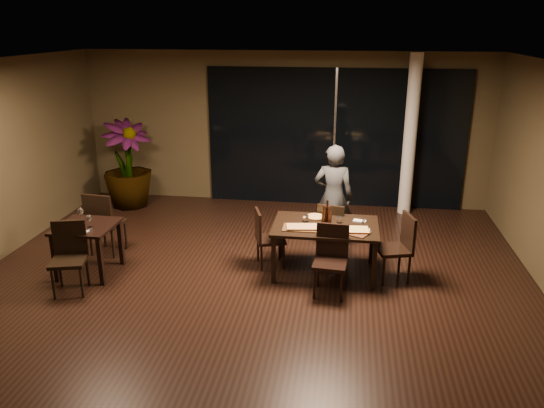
{
  "coord_description": "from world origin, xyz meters",
  "views": [
    {
      "loc": [
        1.25,
        -6.31,
        3.5
      ],
      "look_at": [
        0.23,
        0.74,
        1.05
      ],
      "focal_mm": 35.0,
      "sensor_mm": 36.0,
      "label": 1
    }
  ],
  "objects_px": {
    "chair_side_far": "(103,220)",
    "bottle_b": "(330,216)",
    "main_table": "(325,230)",
    "potted_plant": "(127,164)",
    "chair_side_near": "(69,253)",
    "diner": "(333,197)",
    "chair_main_left": "(265,235)",
    "bottle_c": "(327,211)",
    "side_table": "(87,233)",
    "bottle_a": "(324,215)",
    "chair_main_right": "(399,244)",
    "chair_main_near": "(331,256)",
    "chair_main_far": "(332,228)"
  },
  "relations": [
    {
      "from": "main_table",
      "to": "chair_side_far",
      "type": "bearing_deg",
      "value": 177.56
    },
    {
      "from": "main_table",
      "to": "diner",
      "type": "relative_size",
      "value": 0.88
    },
    {
      "from": "main_table",
      "to": "bottle_a",
      "type": "distance_m",
      "value": 0.22
    },
    {
      "from": "main_table",
      "to": "diner",
      "type": "bearing_deg",
      "value": 85.84
    },
    {
      "from": "chair_main_far",
      "to": "chair_main_left",
      "type": "xyz_separation_m",
      "value": [
        -0.97,
        -0.44,
        -0.01
      ]
    },
    {
      "from": "main_table",
      "to": "bottle_a",
      "type": "height_order",
      "value": "bottle_a"
    },
    {
      "from": "chair_side_far",
      "to": "chair_main_right",
      "type": "bearing_deg",
      "value": -176.12
    },
    {
      "from": "chair_main_near",
      "to": "chair_main_left",
      "type": "distance_m",
      "value": 1.2
    },
    {
      "from": "potted_plant",
      "to": "bottle_a",
      "type": "distance_m",
      "value": 4.66
    },
    {
      "from": "main_table",
      "to": "chair_main_right",
      "type": "xyz_separation_m",
      "value": [
        1.05,
        -0.06,
        -0.13
      ]
    },
    {
      "from": "bottle_a",
      "to": "bottle_c",
      "type": "xyz_separation_m",
      "value": [
        0.05,
        0.09,
        0.03
      ]
    },
    {
      "from": "main_table",
      "to": "chair_main_right",
      "type": "relative_size",
      "value": 1.54
    },
    {
      "from": "chair_side_near",
      "to": "bottle_a",
      "type": "bearing_deg",
      "value": 2.44
    },
    {
      "from": "chair_side_near",
      "to": "bottle_a",
      "type": "distance_m",
      "value": 3.55
    },
    {
      "from": "potted_plant",
      "to": "side_table",
      "type": "bearing_deg",
      "value": -78.36
    },
    {
      "from": "chair_side_far",
      "to": "bottle_b",
      "type": "relative_size",
      "value": 3.99
    },
    {
      "from": "side_table",
      "to": "potted_plant",
      "type": "xyz_separation_m",
      "value": [
        -0.61,
        2.97,
        0.23
      ]
    },
    {
      "from": "chair_side_near",
      "to": "chair_main_left",
      "type": "bearing_deg",
      "value": 9.07
    },
    {
      "from": "diner",
      "to": "bottle_a",
      "type": "xyz_separation_m",
      "value": [
        -0.11,
        -0.93,
        0.03
      ]
    },
    {
      "from": "chair_main_left",
      "to": "chair_side_far",
      "type": "relative_size",
      "value": 0.86
    },
    {
      "from": "bottle_c",
      "to": "bottle_a",
      "type": "bearing_deg",
      "value": -118.41
    },
    {
      "from": "chair_main_near",
      "to": "main_table",
      "type": "bearing_deg",
      "value": 105.35
    },
    {
      "from": "side_table",
      "to": "bottle_a",
      "type": "relative_size",
      "value": 2.97
    },
    {
      "from": "chair_side_far",
      "to": "potted_plant",
      "type": "xyz_separation_m",
      "value": [
        -0.55,
        2.32,
        0.28
      ]
    },
    {
      "from": "main_table",
      "to": "potted_plant",
      "type": "distance_m",
      "value": 4.71
    },
    {
      "from": "chair_side_far",
      "to": "bottle_c",
      "type": "bearing_deg",
      "value": -173.79
    },
    {
      "from": "chair_main_far",
      "to": "chair_side_far",
      "type": "height_order",
      "value": "chair_side_far"
    },
    {
      "from": "potted_plant",
      "to": "bottle_b",
      "type": "distance_m",
      "value": 4.73
    },
    {
      "from": "chair_side_near",
      "to": "chair_main_far",
      "type": "bearing_deg",
      "value": 9.17
    },
    {
      "from": "diner",
      "to": "main_table",
      "type": "bearing_deg",
      "value": 90.03
    },
    {
      "from": "chair_main_far",
      "to": "bottle_a",
      "type": "distance_m",
      "value": 0.64
    },
    {
      "from": "side_table",
      "to": "chair_main_near",
      "type": "relative_size",
      "value": 0.85
    },
    {
      "from": "chair_side_near",
      "to": "bottle_c",
      "type": "distance_m",
      "value": 3.62
    },
    {
      "from": "chair_main_near",
      "to": "chair_main_right",
      "type": "relative_size",
      "value": 0.97
    },
    {
      "from": "chair_main_far",
      "to": "bottle_b",
      "type": "xyz_separation_m",
      "value": [
        -0.03,
        -0.51,
        0.38
      ]
    },
    {
      "from": "chair_side_near",
      "to": "bottle_c",
      "type": "xyz_separation_m",
      "value": [
        3.42,
        1.14,
        0.38
      ]
    },
    {
      "from": "side_table",
      "to": "chair_main_far",
      "type": "bearing_deg",
      "value": 16.77
    },
    {
      "from": "chair_side_near",
      "to": "bottle_c",
      "type": "bearing_deg",
      "value": 3.52
    },
    {
      "from": "chair_main_right",
      "to": "chair_side_far",
      "type": "bearing_deg",
      "value": -108.54
    },
    {
      "from": "chair_main_far",
      "to": "chair_side_near",
      "type": "distance_m",
      "value": 3.82
    },
    {
      "from": "chair_side_near",
      "to": "diner",
      "type": "height_order",
      "value": "diner"
    },
    {
      "from": "chair_main_near",
      "to": "chair_side_near",
      "type": "distance_m",
      "value": 3.54
    },
    {
      "from": "chair_side_far",
      "to": "bottle_c",
      "type": "xyz_separation_m",
      "value": [
        3.47,
        -0.02,
        0.34
      ]
    },
    {
      "from": "main_table",
      "to": "chair_side_far",
      "type": "relative_size",
      "value": 1.46
    },
    {
      "from": "bottle_a",
      "to": "chair_main_left",
      "type": "bearing_deg",
      "value": 175.71
    },
    {
      "from": "chair_main_right",
      "to": "diner",
      "type": "relative_size",
      "value": 0.57
    },
    {
      "from": "chair_main_right",
      "to": "chair_side_near",
      "type": "bearing_deg",
      "value": -93.82
    },
    {
      "from": "potted_plant",
      "to": "bottle_c",
      "type": "relative_size",
      "value": 5.17
    },
    {
      "from": "chair_side_near",
      "to": "diner",
      "type": "distance_m",
      "value": 4.02
    },
    {
      "from": "side_table",
      "to": "bottle_a",
      "type": "height_order",
      "value": "bottle_a"
    }
  ]
}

